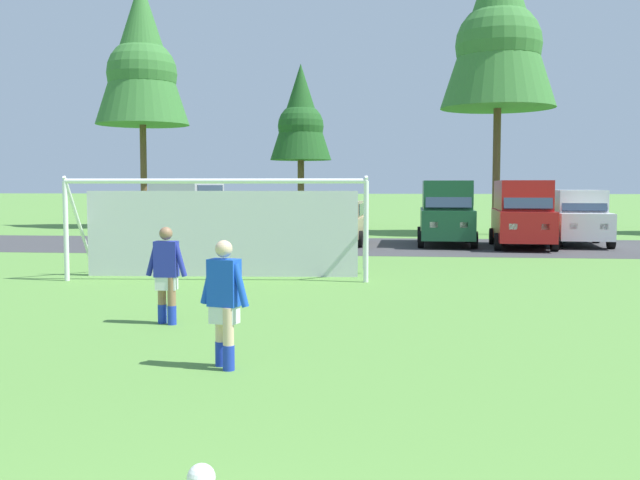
# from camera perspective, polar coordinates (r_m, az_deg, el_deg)

# --- Properties ---
(ground_plane) EXTENTS (400.00, 400.00, 0.00)m
(ground_plane) POSITION_cam_1_polar(r_m,az_deg,el_deg) (17.46, 2.26, -3.45)
(ground_plane) COLOR #598C3D
(parking_lot_strip) EXTENTS (52.00, 8.40, 0.01)m
(parking_lot_strip) POSITION_cam_1_polar(r_m,az_deg,el_deg) (28.69, 3.92, -0.45)
(parking_lot_strip) COLOR #3D3D3F
(parking_lot_strip) RESTS_ON ground
(soccer_ball) EXTENTS (0.22, 0.22, 0.22)m
(soccer_ball) POSITION_cam_1_polar(r_m,az_deg,el_deg) (5.96, -9.13, -17.66)
(soccer_ball) COLOR white
(soccer_ball) RESTS_ON ground
(soccer_goal) EXTENTS (7.54, 2.50, 2.57)m
(soccer_goal) POSITION_cam_1_polar(r_m,az_deg,el_deg) (18.83, -7.69, 1.02)
(soccer_goal) COLOR white
(soccer_goal) RESTS_ON ground
(player_striker_near) EXTENTS (0.71, 0.36, 1.64)m
(player_striker_near) POSITION_cam_1_polar(r_m,az_deg,el_deg) (9.49, -7.39, -4.94)
(player_striker_near) COLOR beige
(player_striker_near) RESTS_ON ground
(player_winger_left) EXTENTS (0.73, 0.26, 1.64)m
(player_winger_left) POSITION_cam_1_polar(r_m,az_deg,el_deg) (12.67, -11.76, -2.69)
(player_winger_left) COLOR #936B4C
(player_winger_left) RESTS_ON ground
(parked_car_slot_far_left) EXTENTS (2.29, 4.85, 2.52)m
(parked_car_slot_far_left) POSITION_cam_1_polar(r_m,az_deg,el_deg) (29.96, -10.15, 2.26)
(parked_car_slot_far_left) COLOR #B2B2BC
(parked_car_slot_far_left) RESTS_ON ground
(parked_car_slot_left) EXTENTS (2.27, 4.32, 1.72)m
(parked_car_slot_left) POSITION_cam_1_polar(r_m,az_deg,el_deg) (28.79, -4.40, 1.30)
(parked_car_slot_left) COLOR black
(parked_car_slot_left) RESTS_ON ground
(parked_car_slot_center_left) EXTENTS (2.14, 4.26, 1.72)m
(parked_car_slot_center_left) POSITION_cam_1_polar(r_m,az_deg,el_deg) (29.25, 1.54, 1.36)
(parked_car_slot_center_left) COLOR tan
(parked_car_slot_center_left) RESTS_ON ground
(parked_car_slot_center) EXTENTS (2.25, 4.83, 2.52)m
(parked_car_slot_center) POSITION_cam_1_polar(r_m,az_deg,el_deg) (29.42, 9.71, 2.23)
(parked_car_slot_center) COLOR #194C2D
(parked_car_slot_center) RESTS_ON ground
(parked_car_slot_center_right) EXTENTS (2.38, 4.90, 2.52)m
(parked_car_slot_center_right) POSITION_cam_1_polar(r_m,az_deg,el_deg) (28.82, 15.33, 2.10)
(parked_car_slot_center_right) COLOR red
(parked_car_slot_center_right) RESTS_ON ground
(parked_car_slot_right) EXTENTS (2.35, 4.71, 2.16)m
(parked_car_slot_right) POSITION_cam_1_polar(r_m,az_deg,el_deg) (30.52, 19.28, 1.69)
(parked_car_slot_right) COLOR silver
(parked_car_slot_right) RESTS_ON ground
(tree_left_edge) EXTENTS (5.14, 5.14, 13.71)m
(tree_left_edge) POSITION_cam_1_polar(r_m,az_deg,el_deg) (43.18, -13.59, 13.57)
(tree_left_edge) COLOR brown
(tree_left_edge) RESTS_ON ground
(tree_mid_left) EXTENTS (3.37, 3.37, 8.98)m
(tree_mid_left) POSITION_cam_1_polar(r_m,az_deg,el_deg) (41.02, -1.49, 9.57)
(tree_mid_left) COLOR brown
(tree_mid_left) RESTS_ON ground
(tree_center_back) EXTENTS (5.39, 5.39, 14.36)m
(tree_center_back) POSITION_cam_1_polar(r_m,az_deg,el_deg) (37.08, 13.63, 15.85)
(tree_center_back) COLOR brown
(tree_center_back) RESTS_ON ground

